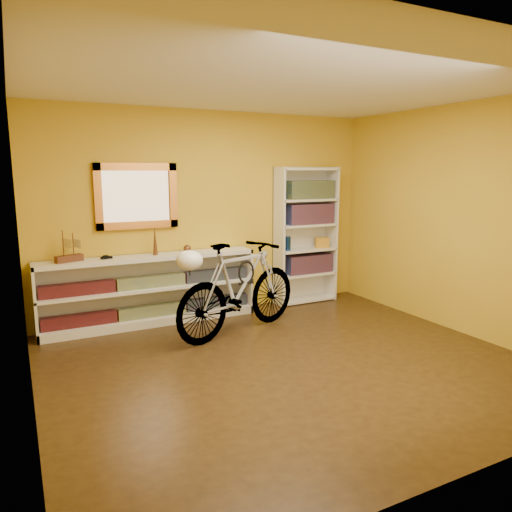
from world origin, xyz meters
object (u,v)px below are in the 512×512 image
helmet (190,260)px  bookcase (306,236)px  console_unit (151,290)px  bicycle (240,288)px

helmet → bookcase: bearing=26.6°
console_unit → bookcase: (2.23, 0.03, 0.52)m
console_unit → bicycle: 1.14m
bookcase → helmet: (-2.08, -1.04, -0.00)m
console_unit → bookcase: size_ratio=1.37×
bicycle → helmet: bicycle is taller
helmet → console_unit: bearing=98.4°
bookcase → helmet: bearing=-153.4°
bicycle → helmet: size_ratio=6.60×
bookcase → bicycle: bookcase is taller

